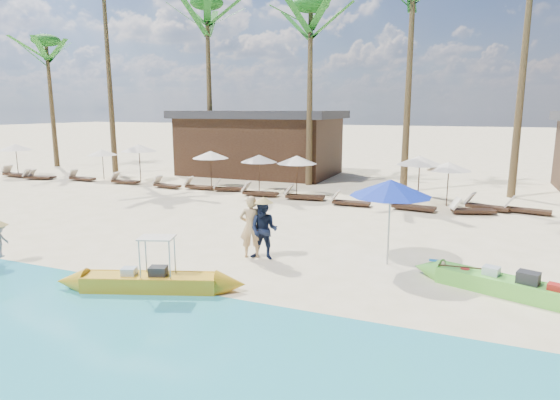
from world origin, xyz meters
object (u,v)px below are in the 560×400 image
at_px(green_canoe, 508,286).
at_px(yellow_canoe, 150,282).
at_px(blue_umbrella, 391,188).
at_px(tourist, 251,227).

distance_m(green_canoe, yellow_canoe, 8.68).
bearing_deg(yellow_canoe, green_canoe, 0.79).
relative_size(green_canoe, blue_umbrella, 2.08).
bearing_deg(tourist, green_canoe, 154.64).
height_order(green_canoe, yellow_canoe, yellow_canoe).
bearing_deg(tourist, blue_umbrella, 169.78).
xyz_separation_m(yellow_canoe, tourist, (1.14, 3.35, 0.72)).
bearing_deg(tourist, yellow_canoe, 48.55).
height_order(green_canoe, blue_umbrella, blue_umbrella).
distance_m(green_canoe, blue_umbrella, 3.85).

